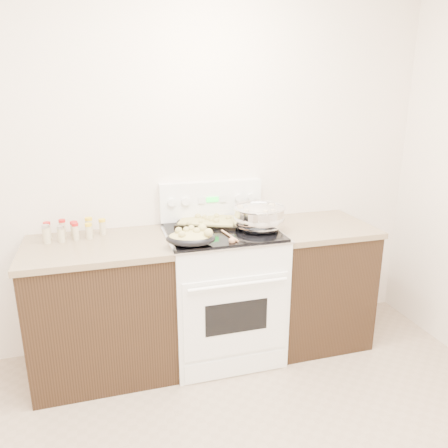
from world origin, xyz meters
name	(u,v)px	position (x,y,z in m)	size (l,w,h in m)	color
room_shell	(238,141)	(0.00, 0.00, 1.70)	(4.10, 3.60, 2.75)	silver
counter_left	(102,308)	(-0.48, 1.43, 0.46)	(0.93, 0.67, 0.92)	black
counter_right	(314,281)	(1.08, 1.43, 0.46)	(0.73, 0.67, 0.92)	black
kitchen_range	(222,290)	(0.35, 1.42, 0.49)	(0.78, 0.73, 1.22)	white
mixing_bowl	(259,218)	(0.60, 1.36, 1.03)	(0.40, 0.40, 0.21)	silver
roasting_pan	(191,237)	(0.08, 1.18, 0.99)	(0.35, 0.29, 0.12)	black
baking_sheet	(208,221)	(0.30, 1.59, 0.96)	(0.52, 0.45, 0.06)	black
wooden_spoon	(231,239)	(0.35, 1.19, 0.95)	(0.06, 0.25, 0.04)	tan
blue_ladle	(264,228)	(0.60, 1.29, 0.97)	(0.17, 0.23, 0.09)	#98D5E3
spice_jars	(72,230)	(-0.63, 1.59, 0.98)	(0.40, 0.15, 0.12)	#BFB28C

